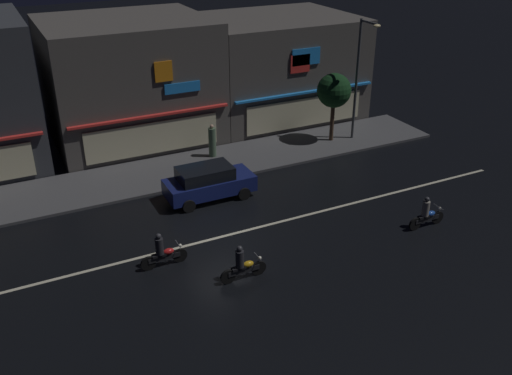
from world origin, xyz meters
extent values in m
plane|color=black|center=(0.00, 0.00, 0.00)|extent=(140.00, 140.00, 0.00)
cube|color=beige|center=(0.00, 0.00, 0.01)|extent=(30.89, 0.16, 0.01)
cube|color=#4C4C4F|center=(0.00, 7.16, 0.07)|extent=(32.52, 4.22, 0.14)
cube|color=#56514C|center=(0.00, 13.38, 3.54)|extent=(9.39, 8.13, 7.09)
cube|color=red|center=(0.00, 9.20, 2.60)|extent=(8.92, 0.24, 0.12)
cube|color=orange|center=(0.87, 9.26, 4.93)|extent=(0.98, 0.08, 1.08)
cube|color=#268CF2|center=(1.87, 9.26, 3.92)|extent=(2.03, 0.08, 0.56)
cube|color=beige|center=(0.00, 9.26, 1.30)|extent=(7.51, 0.06, 1.80)
cube|color=#56514C|center=(9.76, 13.37, 3.24)|extent=(10.05, 8.11, 6.47)
cube|color=#268CF2|center=(9.76, 9.20, 2.60)|extent=(9.55, 0.24, 0.12)
cube|color=#268CF2|center=(9.67, 9.26, 4.78)|extent=(1.90, 0.08, 0.99)
cube|color=red|center=(9.28, 9.26, 4.41)|extent=(1.30, 0.08, 1.07)
cube|color=beige|center=(9.76, 9.26, 1.30)|extent=(8.04, 0.06, 1.80)
cylinder|color=#47494C|center=(11.68, 6.84, 3.67)|extent=(0.16, 0.16, 7.07)
cube|color=#47494C|center=(11.68, 6.14, 7.11)|extent=(0.10, 1.40, 0.10)
ellipsoid|color=#F9E099|center=(11.68, 5.44, 7.03)|extent=(0.44, 0.32, 0.20)
cylinder|color=#4C664C|center=(2.99, 7.99, 0.97)|extent=(0.42, 0.42, 1.66)
sphere|color=tan|center=(2.99, 7.99, 1.91)|extent=(0.22, 0.22, 0.22)
cylinder|color=#473323|center=(10.32, 7.08, 1.28)|extent=(0.24, 0.24, 2.27)
sphere|color=#143819|center=(10.32, 7.08, 3.21)|extent=(2.00, 2.00, 2.00)
cube|color=navy|center=(1.03, 3.60, 0.69)|extent=(4.30, 1.78, 0.76)
cube|color=black|center=(0.81, 3.60, 1.37)|extent=(2.58, 1.57, 0.60)
cube|color=#F9F2CC|center=(3.14, 4.20, 0.79)|extent=(0.08, 0.20, 0.12)
cube|color=#F9F2CC|center=(3.14, 2.99, 0.79)|extent=(0.08, 0.20, 0.12)
cylinder|color=black|center=(2.45, 4.49, 0.31)|extent=(0.62, 0.20, 0.62)
cylinder|color=black|center=(2.45, 2.71, 0.31)|extent=(0.62, 0.20, 0.62)
cylinder|color=black|center=(-0.39, 4.49, 0.31)|extent=(0.62, 0.20, 0.62)
cylinder|color=black|center=(-0.39, 2.71, 0.31)|extent=(0.62, 0.20, 0.62)
cylinder|color=black|center=(-2.14, -0.99, 0.30)|extent=(0.60, 0.08, 0.60)
cylinder|color=black|center=(-3.44, -0.99, 0.30)|extent=(0.60, 0.10, 0.60)
cube|color=black|center=(-2.79, -0.99, 0.40)|extent=(1.30, 0.14, 0.20)
ellipsoid|color=red|center=(-2.59, -0.99, 0.62)|extent=(0.44, 0.26, 0.24)
cube|color=black|center=(-2.99, -0.99, 0.55)|extent=(0.56, 0.22, 0.10)
cylinder|color=slate|center=(-2.19, -0.99, 0.85)|extent=(0.03, 0.60, 0.03)
sphere|color=white|center=(-2.10, -0.99, 0.75)|extent=(0.14, 0.14, 0.14)
cylinder|color=#232328|center=(-2.94, -0.99, 0.95)|extent=(0.32, 0.32, 0.70)
sphere|color=#333338|center=(-2.94, -0.99, 1.41)|extent=(0.22, 0.22, 0.22)
cylinder|color=black|center=(0.29, -3.17, 0.30)|extent=(0.60, 0.08, 0.60)
cylinder|color=black|center=(-1.01, -3.17, 0.30)|extent=(0.60, 0.10, 0.60)
cube|color=black|center=(-0.36, -3.17, 0.40)|extent=(1.30, 0.14, 0.20)
ellipsoid|color=gold|center=(-0.16, -3.17, 0.62)|extent=(0.44, 0.26, 0.24)
cube|color=black|center=(-0.56, -3.17, 0.55)|extent=(0.56, 0.22, 0.10)
cylinder|color=slate|center=(0.24, -3.17, 0.85)|extent=(0.03, 0.60, 0.03)
sphere|color=white|center=(0.33, -3.17, 0.75)|extent=(0.14, 0.14, 0.14)
cylinder|color=#232328|center=(-0.51, -3.17, 0.95)|extent=(0.32, 0.32, 0.70)
sphere|color=#333338|center=(-0.51, -3.17, 1.41)|extent=(0.22, 0.22, 0.22)
cylinder|color=black|center=(9.22, -3.24, 0.30)|extent=(0.60, 0.08, 0.60)
cylinder|color=black|center=(7.92, -3.24, 0.30)|extent=(0.60, 0.10, 0.60)
cube|color=black|center=(8.57, -3.24, 0.40)|extent=(1.30, 0.14, 0.20)
ellipsoid|color=#1E4CB2|center=(8.77, -3.24, 0.62)|extent=(0.44, 0.26, 0.24)
cube|color=black|center=(8.37, -3.24, 0.55)|extent=(0.56, 0.22, 0.10)
cylinder|color=slate|center=(9.17, -3.24, 0.85)|extent=(0.03, 0.60, 0.03)
sphere|color=white|center=(9.26, -3.24, 0.75)|extent=(0.14, 0.14, 0.14)
cylinder|color=gray|center=(8.42, -3.24, 0.95)|extent=(0.32, 0.32, 0.70)
sphere|color=#333338|center=(8.42, -3.24, 1.41)|extent=(0.22, 0.22, 0.22)
cone|color=orange|center=(0.71, 4.20, 0.28)|extent=(0.36, 0.36, 0.55)
camera|label=1|loc=(-7.76, -19.13, 12.74)|focal=39.33mm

